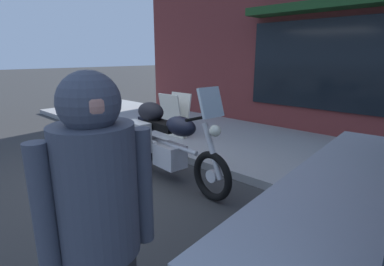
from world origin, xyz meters
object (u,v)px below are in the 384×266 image
object	(u,v)px
parked_bicycle	(100,129)
pedestrian_walking	(98,205)
sandwich_board_sign	(175,115)
touring_motorcycle	(164,139)

from	to	relation	value
parked_bicycle	pedestrian_walking	world-z (taller)	pedestrian_walking
parked_bicycle	sandwich_board_sign	world-z (taller)	sandwich_board_sign
parked_bicycle	touring_motorcycle	bearing A→B (deg)	-3.45
pedestrian_walking	sandwich_board_sign	world-z (taller)	pedestrian_walking
pedestrian_walking	sandwich_board_sign	bearing A→B (deg)	132.28
touring_motorcycle	sandwich_board_sign	bearing A→B (deg)	132.00
pedestrian_walking	sandwich_board_sign	size ratio (longest dim) A/B	1.90
pedestrian_walking	sandwich_board_sign	distance (m)	4.67
touring_motorcycle	parked_bicycle	xyz separation A→B (m)	(-2.03, 0.12, -0.24)
touring_motorcycle	pedestrian_walking	bearing A→B (deg)	-47.53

